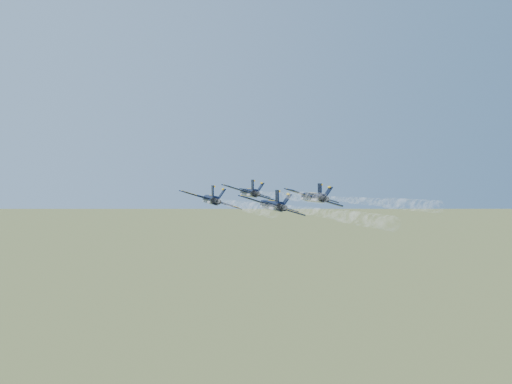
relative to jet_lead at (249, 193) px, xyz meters
name	(u,v)px	position (x,y,z in m)	size (l,w,h in m)	color
jet_lead	(249,193)	(0.00, 0.00, 0.00)	(11.18, 15.54, 4.55)	black
jet_left	(211,200)	(-12.05, -10.01, 0.00)	(11.18, 15.54, 4.55)	black
jet_right	(313,197)	(6.98, -13.88, 0.00)	(11.18, 15.54, 4.55)	black
jet_slot	(272,205)	(-6.11, -23.06, 0.00)	(11.18, 15.54, 4.55)	black
smoke_trail_lead	(288,211)	(-7.60, -31.97, 0.03)	(11.23, 41.61, 1.87)	white
smoke_trail_left	(242,224)	(-19.65, -41.97, 0.03)	(11.23, 41.61, 1.87)	white
smoke_trail_right	(380,220)	(-0.62, -45.85, 0.03)	(11.23, 41.61, 1.87)	white
smoke_trail_slot	(333,235)	(-13.71, -55.02, 0.03)	(11.23, 41.61, 1.87)	white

